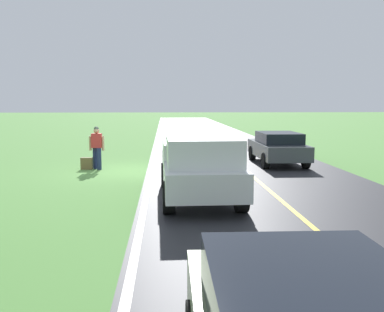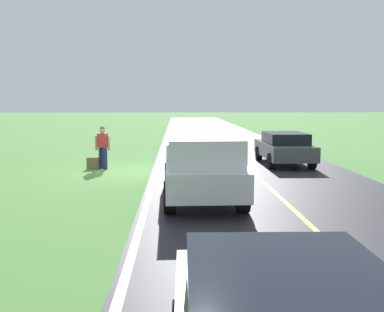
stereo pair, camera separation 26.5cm
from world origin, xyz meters
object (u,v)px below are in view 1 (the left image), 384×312
Objects in this scene: suitcase_carried at (87,163)px; sedan_near_oncoming at (278,147)px; hitchhiker_walking at (97,145)px; pickup_truck_passing at (200,166)px.

suitcase_carried is 0.11× the size of sedan_near_oncoming.
hitchhiker_walking is at bearing 100.86° from suitcase_carried.
suitcase_carried is 8.23m from sedan_near_oncoming.
pickup_truck_passing is (-4.14, 5.98, 0.73)m from suitcase_carried.
suitcase_carried is 7.31m from pickup_truck_passing.
pickup_truck_passing reaches higher than sedan_near_oncoming.
pickup_truck_passing is at bearing 38.64° from suitcase_carried.
sedan_near_oncoming is at bearing 101.42° from suitcase_carried.
suitcase_carried is at bearing 7.52° from sedan_near_oncoming.
suitcase_carried is (0.42, 0.05, -0.74)m from hitchhiker_walking.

